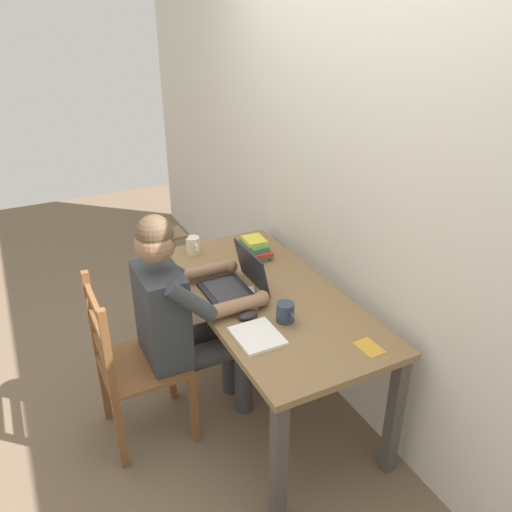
{
  "coord_description": "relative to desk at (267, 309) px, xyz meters",
  "views": [
    {
      "loc": [
        2.05,
        -1.1,
        2.12
      ],
      "look_at": [
        -0.03,
        -0.05,
        0.95
      ],
      "focal_mm": 36.25,
      "sensor_mm": 36.0,
      "label": 1
    }
  ],
  "objects": [
    {
      "name": "wooden_chair",
      "position": [
        -0.09,
        -0.72,
        -0.18
      ],
      "size": [
        0.42,
        0.42,
        0.93
      ],
      "color": "brown",
      "rests_on": "ground"
    },
    {
      "name": "ground_plane",
      "position": [
        0.0,
        0.0,
        -0.63
      ],
      "size": [
        8.0,
        8.0,
        0.0
      ],
      "primitive_type": "plane",
      "color": "brown"
    },
    {
      "name": "seated_person",
      "position": [
        -0.09,
        -0.44,
        0.04
      ],
      "size": [
        0.5,
        0.6,
        1.23
      ],
      "color": "#33383D",
      "rests_on": "ground"
    },
    {
      "name": "landscape_photo_print",
      "position": [
        0.62,
        0.19,
        0.09
      ],
      "size": [
        0.13,
        0.1,
        0.0
      ],
      "primitive_type": "cube",
      "rotation": [
        0.0,
        0.0,
        0.05
      ],
      "color": "gold",
      "rests_on": "desk"
    },
    {
      "name": "back_wall",
      "position": [
        0.0,
        0.44,
        0.67
      ],
      "size": [
        6.0,
        0.04,
        2.6
      ],
      "color": "silver",
      "rests_on": "ground"
    },
    {
      "name": "desk",
      "position": [
        0.0,
        0.0,
        0.0
      ],
      "size": [
        1.51,
        0.72,
        0.73
      ],
      "color": "olive",
      "rests_on": "ground"
    },
    {
      "name": "computer_mouse",
      "position": [
        0.17,
        -0.19,
        0.11
      ],
      "size": [
        0.06,
        0.1,
        0.03
      ],
      "primitive_type": "ellipsoid",
      "color": "#232328",
      "rests_on": "desk"
    },
    {
      "name": "book_stack_main",
      "position": [
        -0.42,
        0.14,
        0.15
      ],
      "size": [
        0.22,
        0.15,
        0.11
      ],
      "color": "#38844C",
      "rests_on": "desk"
    },
    {
      "name": "coffee_mug_dark",
      "position": [
        0.27,
        -0.04,
        0.14
      ],
      "size": [
        0.12,
        0.09,
        0.1
      ],
      "color": "#2D384C",
      "rests_on": "desk"
    },
    {
      "name": "paper_pile_near_laptop",
      "position": [
        -0.01,
        -0.17,
        0.1
      ],
      "size": [
        0.26,
        0.26,
        0.02
      ],
      "primitive_type": "cube",
      "rotation": [
        0.0,
        0.0,
        -0.35
      ],
      "color": "white",
      "rests_on": "desk"
    },
    {
      "name": "paper_pile_back_corner",
      "position": [
        0.33,
        -0.22,
        0.1
      ],
      "size": [
        0.23,
        0.2,
        0.02
      ],
      "primitive_type": "cube",
      "rotation": [
        0.0,
        0.0,
        0.0
      ],
      "color": "white",
      "rests_on": "desk"
    },
    {
      "name": "laptop",
      "position": [
        -0.09,
        -0.13,
        0.15
      ],
      "size": [
        0.33,
        0.28,
        0.23
      ],
      "color": "#232328",
      "rests_on": "desk"
    },
    {
      "name": "coffee_mug_white",
      "position": [
        -0.62,
        -0.17,
        0.14
      ],
      "size": [
        0.12,
        0.08,
        0.1
      ],
      "color": "beige",
      "rests_on": "desk"
    }
  ]
}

